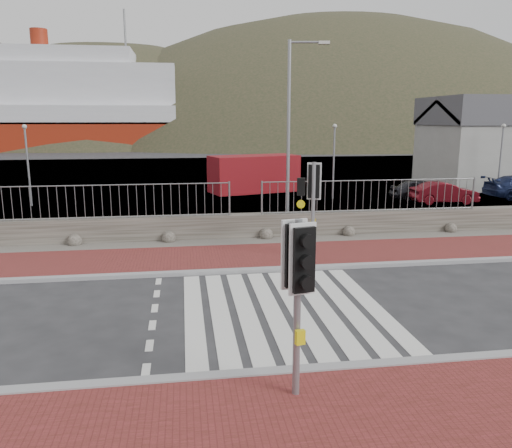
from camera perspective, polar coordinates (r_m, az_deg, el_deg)
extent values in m
plane|color=#28282B|center=(11.84, 3.24, -9.71)|extent=(220.00, 220.00, 0.00)
cube|color=maroon|center=(7.55, 11.51, -23.18)|extent=(40.00, 4.00, 0.08)
cube|color=maroon|center=(16.04, 0.02, -3.73)|extent=(40.00, 3.00, 0.08)
cube|color=gray|center=(9.17, 7.14, -16.19)|extent=(40.00, 0.25, 0.12)
cube|color=gray|center=(14.61, 0.88, -5.26)|extent=(40.00, 0.25, 0.12)
cube|color=silver|center=(11.62, -7.12, -10.18)|extent=(0.42, 5.60, 0.01)
cube|color=silver|center=(11.65, -4.13, -10.07)|extent=(0.42, 5.60, 0.01)
cube|color=silver|center=(11.70, -1.15, -9.93)|extent=(0.42, 5.60, 0.01)
cube|color=silver|center=(11.79, 1.79, -9.77)|extent=(0.42, 5.60, 0.01)
cube|color=silver|center=(11.90, 4.67, -9.59)|extent=(0.42, 5.60, 0.01)
cube|color=silver|center=(12.04, 7.49, -9.39)|extent=(0.42, 5.60, 0.01)
cube|color=silver|center=(12.21, 10.24, -9.17)|extent=(0.42, 5.60, 0.01)
cube|color=silver|center=(12.41, 12.90, -8.94)|extent=(0.42, 5.60, 0.01)
cube|color=#59544C|center=(17.95, -0.91, -2.07)|extent=(40.00, 1.50, 0.06)
cube|color=#454139|center=(18.63, -1.23, -0.23)|extent=(40.00, 0.60, 0.90)
cylinder|color=gray|center=(18.25, -16.36, 4.29)|extent=(8.40, 0.04, 0.04)
cylinder|color=gray|center=(18.23, -3.06, 2.84)|extent=(0.07, 0.07, 1.20)
cylinder|color=gray|center=(19.40, 13.07, 4.89)|extent=(8.40, 0.04, 0.04)
cylinder|color=gray|center=(18.38, 0.67, 2.93)|extent=(0.07, 0.07, 1.20)
cylinder|color=gray|center=(21.36, 23.57, 3.19)|extent=(0.07, 0.07, 1.20)
cube|color=#4C4C4F|center=(38.99, -5.01, 5.40)|extent=(120.00, 40.00, 0.50)
cube|color=#3F4C54|center=(73.85, -6.66, 8.39)|extent=(220.00, 50.00, 0.05)
cube|color=maroon|center=(82.82, -26.81, 8.97)|extent=(50.00, 16.00, 4.00)
cube|color=silver|center=(82.79, -27.00, 11.03)|extent=(50.00, 16.00, 2.50)
cube|color=silver|center=(80.38, -20.30, 14.45)|extent=(30.00, 12.00, 6.00)
cube|color=silver|center=(80.71, -20.51, 17.28)|extent=(18.00, 10.00, 2.50)
cylinder|color=maroon|center=(81.89, -23.53, 18.74)|extent=(2.40, 2.40, 3.00)
cylinder|color=gray|center=(80.07, -14.75, 20.57)|extent=(0.30, 0.30, 6.00)
ellipsoid|color=#28301C|center=(102.44, -15.26, -2.34)|extent=(106.40, 68.40, 76.00)
ellipsoid|color=#28301C|center=(108.16, 9.39, -4.62)|extent=(140.00, 90.00, 100.00)
cylinder|color=gray|center=(7.79, 4.71, -9.99)|extent=(0.11, 0.11, 2.90)
cube|color=yellow|center=(7.94, 4.67, -12.43)|extent=(0.16, 0.11, 0.23)
cube|color=black|center=(7.51, 4.83, -3.74)|extent=(0.46, 0.33, 1.09)
sphere|color=#0CE53F|center=(7.60, 4.79, -6.00)|extent=(0.16, 0.16, 0.16)
cylinder|color=gray|center=(15.65, 6.53, 1.42)|extent=(0.12, 0.12, 3.07)
cube|color=yellow|center=(15.72, 6.50, 0.05)|extent=(0.17, 0.14, 0.24)
cube|color=black|center=(15.51, 6.61, 4.82)|extent=(0.50, 0.40, 1.15)
sphere|color=red|center=(15.47, 6.64, 6.03)|extent=(0.16, 0.16, 0.16)
cube|color=black|center=(15.57, 5.18, 4.26)|extent=(0.29, 0.25, 0.55)
cylinder|color=gray|center=(19.32, 3.72, 9.64)|extent=(0.13, 0.13, 7.22)
cylinder|color=gray|center=(19.55, 5.83, 19.98)|extent=(1.26, 0.27, 0.08)
cube|color=beige|center=(19.62, 7.79, 19.85)|extent=(0.43, 0.26, 0.11)
cube|color=maroon|center=(30.66, -0.24, 5.77)|extent=(5.72, 3.62, 2.21)
imported|color=black|center=(29.00, 18.34, 3.76)|extent=(3.41, 1.52, 1.14)
imported|color=#570C14|center=(28.19, 20.70, 3.37)|extent=(3.49, 1.41, 1.13)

